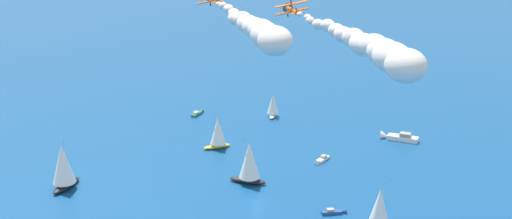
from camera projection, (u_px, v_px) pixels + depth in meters
name	position (u px, v px, depth m)	size (l,w,h in m)	color
ground_plane	(257.00, 203.00, 136.94)	(2000.00, 2000.00, 0.00)	navy
sailboat_near_centre	(218.00, 133.00, 166.78)	(7.35, 6.41, 9.88)	gold
motorboat_far_port	(398.00, 137.00, 173.87)	(10.73, 4.08, 3.04)	white
sailboat_far_stbd	(249.00, 162.00, 145.12)	(9.12, 5.17, 11.63)	black
sailboat_offshore	(273.00, 105.00, 192.48)	(3.95, 6.70, 8.44)	white
sailboat_trailing	(379.00, 213.00, 120.53)	(6.86, 9.55, 12.05)	black
motorboat_ahead	(321.00, 160.00, 159.12)	(3.34, 6.02, 1.70)	white
motorboat_mid_cluster	(335.00, 212.00, 132.00)	(5.46, 3.50, 1.56)	#23478C
sailboat_outer_ring_a	(63.00, 167.00, 142.20)	(5.48, 9.60, 12.21)	black
motorboat_outer_ring_b	(198.00, 113.00, 195.32)	(2.40, 6.02, 1.70)	#33704C
smoke_trail_lead	(258.00, 30.00, 89.74)	(23.80, 37.22, 4.58)	silver
biplane_wingman	(292.00, 10.00, 129.43)	(7.03, 7.02, 3.66)	orange
smoke_trail_wingman	(376.00, 50.00, 92.20)	(28.08, 44.12, 5.56)	silver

